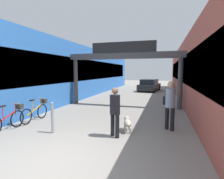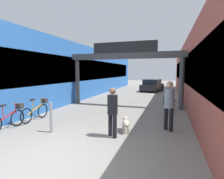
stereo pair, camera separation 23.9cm
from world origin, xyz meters
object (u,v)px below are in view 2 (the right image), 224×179
Objects in this scene: pedestrian_with_dog at (112,109)px; bicycle_red_nearest at (9,118)px; pedestrian_companion at (169,102)px; cafe_chair_black_nearer at (168,104)px; bollard_post_metal at (51,117)px; parked_car_black at (152,85)px; bicycle_orange_second at (37,110)px; dog_on_leash at (126,123)px; cafe_chair_black_farther at (171,99)px.

bicycle_red_nearest is at bearing -172.78° from pedestrian_with_dog.
pedestrian_companion is 2.71m from cafe_chair_black_nearer.
pedestrian_companion is 4.31m from bollard_post_metal.
pedestrian_with_dog is at bearing -89.90° from parked_car_black.
pedestrian_with_dog is 0.98× the size of bicycle_orange_second.
bicycle_orange_second is (0.07, 1.38, 0.00)m from bicycle_red_nearest.
bollard_post_metal is at bearing -34.89° from bicycle_orange_second.
pedestrian_companion reaches higher than dog_on_leash.
bicycle_red_nearest is at bearing -142.16° from cafe_chair_black_nearer.
bollard_post_metal is 5.76m from cafe_chair_black_nearer.
cafe_chair_black_nearer and cafe_chair_black_farther have the same top height.
bollard_post_metal reaches higher than dog_on_leash.
cafe_chair_black_nearer is at bearing 66.17° from pedestrian_with_dog.
bollard_post_metal is 1.25× the size of cafe_chair_black_farther.
pedestrian_companion is at bearing 17.04° from bicycle_red_nearest.
bicycle_red_nearest is at bearing -93.12° from bicycle_orange_second.
dog_on_leash is at bearing 20.41° from bollard_post_metal.
cafe_chair_black_farther is at bearing 38.21° from bicycle_orange_second.
bicycle_orange_second is 2.03m from bollard_post_metal.
bollard_post_metal is 6.99m from cafe_chair_black_farther.
pedestrian_with_dog is at bearing -144.73° from pedestrian_companion.
bicycle_red_nearest is 1.90× the size of cafe_chair_black_nearer.
bollard_post_metal is at bearing 7.15° from bicycle_red_nearest.
bicycle_orange_second is (-5.66, -0.38, -0.63)m from pedestrian_companion.
bicycle_orange_second is at bearing 86.88° from bicycle_red_nearest.
bicycle_red_nearest is 8.28m from cafe_chair_black_farther.
bollard_post_metal is at bearing -159.59° from dog_on_leash.
bicycle_red_nearest reaches higher than cafe_chair_black_nearer.
bicycle_red_nearest is 1.00× the size of bicycle_orange_second.
pedestrian_with_dog is at bearing -114.14° from dog_on_leash.
cafe_chair_black_farther is (4.08, 5.68, -0.03)m from bollard_post_metal.
pedestrian_companion is 6.03m from bicycle_red_nearest.
bicycle_red_nearest is 1.51× the size of bollard_post_metal.
dog_on_leash is 0.82× the size of cafe_chair_black_nearer.
dog_on_leash is 0.65× the size of bollard_post_metal.
dog_on_leash is 3.57m from cafe_chair_black_nearer.
cafe_chair_black_farther is at bearing -78.22° from parked_car_black.
bicycle_red_nearest is at bearing -104.73° from parked_car_black.
bicycle_red_nearest is at bearing -162.96° from pedestrian_companion.
pedestrian_with_dog is 0.95m from dog_on_leash.
pedestrian_with_dog is 5.72m from cafe_chair_black_farther.
cafe_chair_black_nearer is at bearing 90.99° from pedestrian_companion.
pedestrian_with_dog reaches higher than bollard_post_metal.
parked_car_black is at bearing 101.78° from cafe_chair_black_farther.
cafe_chair_black_nearer is at bearing 46.75° from bollard_post_metal.
dog_on_leash is at bearing -113.76° from cafe_chair_black_nearer.
bollard_post_metal is (1.66, -1.16, 0.13)m from bicycle_orange_second.
pedestrian_with_dog reaches higher than bicycle_red_nearest.
bicycle_red_nearest reaches higher than cafe_chair_black_farther.
pedestrian_with_dog is 1.87× the size of cafe_chair_black_farther.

